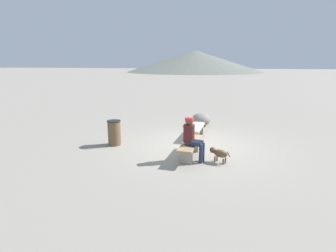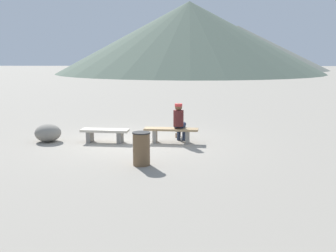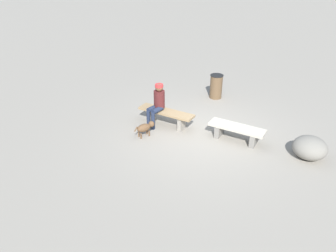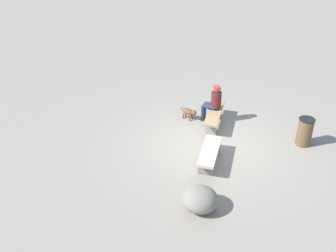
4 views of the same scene
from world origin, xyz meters
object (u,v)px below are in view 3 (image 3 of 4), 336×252
Objects in this scene: bench_right at (166,115)px; seated_person at (157,102)px; bench_left at (237,131)px; dog at (145,127)px; trash_bin at (216,86)px; boulder at (310,148)px.

seated_person is (0.25, 0.07, 0.40)m from bench_right.
bench_left is 2.53m from dog.
bench_right is 2.77m from trash_bin.
bench_left is 1.88m from boulder.
bench_left reaches higher than dog.
bench_right reaches higher than bench_left.
boulder is (-4.24, -0.85, 0.01)m from dog.
bench_left is 1.85× the size of boulder.
bench_left is at bearing 119.13° from trash_bin.
trash_bin is (1.47, -2.64, 0.13)m from bench_left.
boulder is at bearing -175.49° from bench_right.
trash_bin is at bearing -56.36° from bench_left.
seated_person is at bearing 7.25° from bench_left.
dog is at bearing 78.79° from bench_right.
trash_bin reaches higher than bench_right.
bench_right is 0.48m from seated_person.
bench_right is at bearing 0.00° from boulder.
seated_person reaches higher than dog.
seated_person is at bearing 30.38° from dog.
trash_bin is (-0.89, -3.54, 0.16)m from dog.
bench_right is 4.00m from boulder.
trash_bin is at bearing -95.45° from seated_person.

